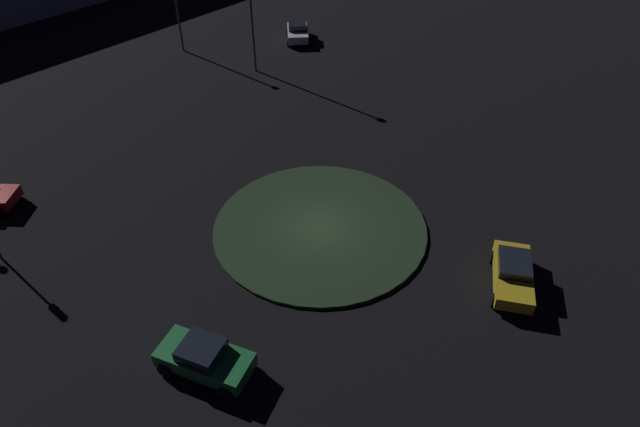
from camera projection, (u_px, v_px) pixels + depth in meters
ground_plane at (320, 228)px, 30.17m from camera, size 119.77×119.77×0.00m
roundabout_island at (320, 227)px, 30.12m from camera, size 11.76×11.76×0.17m
car_white at (298, 32)px, 50.56m from camera, size 3.97×2.26×1.53m
car_green at (204, 358)px, 22.59m from camera, size 3.19×4.35×1.57m
car_yellow at (513, 274)px, 26.43m from camera, size 4.44×2.73×1.42m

